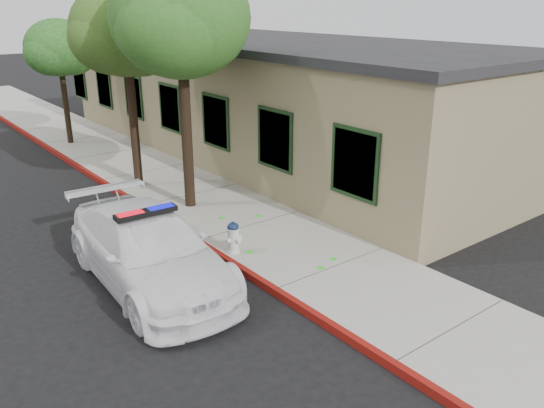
{
  "coord_description": "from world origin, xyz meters",
  "views": [
    {
      "loc": [
        -5.94,
        -7.56,
        5.5
      ],
      "look_at": [
        1.05,
        1.4,
        1.31
      ],
      "focal_mm": 36.42,
      "sensor_mm": 36.0,
      "label": 1
    }
  ],
  "objects": [
    {
      "name": "fire_hydrant",
      "position": [
        0.35,
        1.92,
        0.52
      ],
      "size": [
        0.42,
        0.37,
        0.74
      ],
      "rotation": [
        0.0,
        0.0,
        0.18
      ],
      "color": "silver",
      "rests_on": "sidewalk"
    },
    {
      "name": "street_tree_near",
      "position": [
        1.14,
        5.2,
        4.96
      ],
      "size": [
        3.65,
        3.52,
        6.45
      ],
      "rotation": [
        0.0,
        0.0,
        0.05
      ],
      "color": "black",
      "rests_on": "sidewalk"
    },
    {
      "name": "street_tree_mid",
      "position": [
        0.82,
        7.83,
        4.61
      ],
      "size": [
        3.36,
        3.1,
        5.92
      ],
      "rotation": [
        0.0,
        0.0,
        -0.29
      ],
      "color": "black",
      "rests_on": "sidewalk"
    },
    {
      "name": "sidewalk",
      "position": [
        1.6,
        3.0,
        0.07
      ],
      "size": [
        3.2,
        60.0,
        0.15
      ],
      "primitive_type": "cube",
      "color": "#9C998D",
      "rests_on": "ground"
    },
    {
      "name": "street_tree_far",
      "position": [
        1.01,
        14.49,
        3.73
      ],
      "size": [
        2.75,
        2.52,
        4.76
      ],
      "rotation": [
        0.0,
        0.0,
        -0.36
      ],
      "color": "black",
      "rests_on": "sidewalk"
    },
    {
      "name": "ground",
      "position": [
        0.0,
        0.0,
        0.0
      ],
      "size": [
        120.0,
        120.0,
        0.0
      ],
      "primitive_type": "plane",
      "color": "black",
      "rests_on": "ground"
    },
    {
      "name": "red_curb",
      "position": [
        0.06,
        3.0,
        0.08
      ],
      "size": [
        0.14,
        60.0,
        0.16
      ],
      "primitive_type": "cube",
      "color": "maroon",
      "rests_on": "ground"
    },
    {
      "name": "clapboard_building",
      "position": [
        6.69,
        9.0,
        2.13
      ],
      "size": [
        7.3,
        20.89,
        4.24
      ],
      "color": "#837255",
      "rests_on": "ground"
    },
    {
      "name": "police_car",
      "position": [
        -1.66,
        1.99,
        0.76
      ],
      "size": [
        2.38,
        5.3,
        1.63
      ],
      "rotation": [
        0.0,
        0.0,
        -0.05
      ],
      "color": "white",
      "rests_on": "ground"
    }
  ]
}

